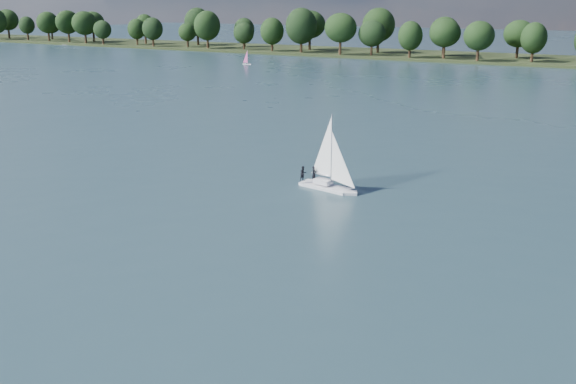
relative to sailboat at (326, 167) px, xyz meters
The scene contains 6 objects.
ground 50.10m from the sailboat, 96.59° to the left, with size 700.00×700.00×0.00m, color #233342.
far_shore 161.83m from the sailboat, 92.04° to the left, with size 660.00×40.00×1.50m, color black.
sailboat is the anchor object (origin of this frame).
dinghy_pink 133.81m from the sailboat, 126.55° to the left, with size 2.96×1.48×4.54m.
pontoon 242.72m from the sailboat, 144.04° to the left, with size 4.00×2.00×0.50m, color #55575A.
treeline 157.42m from the sailboat, 92.46° to the left, with size 562.85×73.46×17.74m.
Camera 1 is at (33.37, -5.74, 18.27)m, focal length 40.00 mm.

